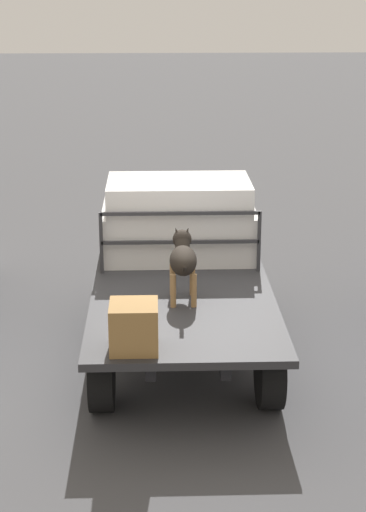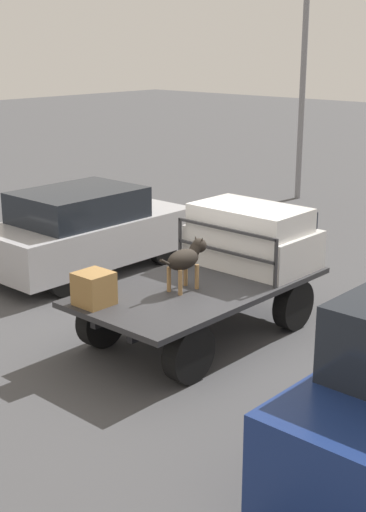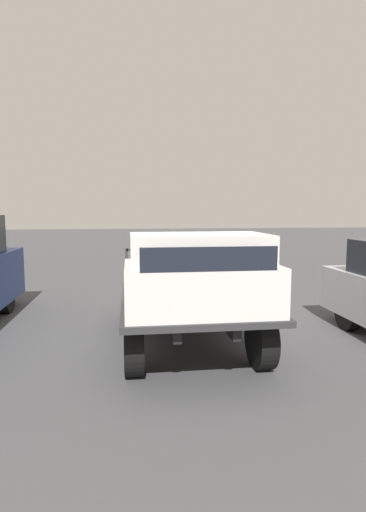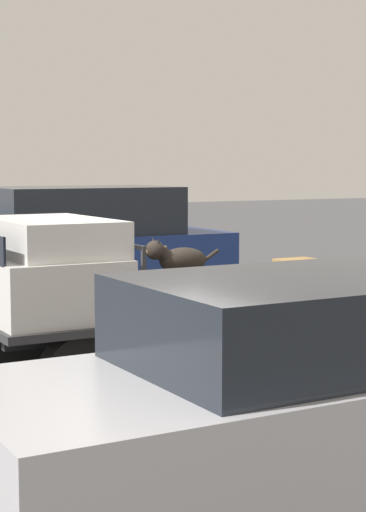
{
  "view_description": "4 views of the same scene",
  "coord_description": "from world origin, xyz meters",
  "px_view_note": "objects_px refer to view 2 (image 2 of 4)",
  "views": [
    {
      "loc": [
        -8.91,
        0.3,
        4.15
      ],
      "look_at": [
        -0.38,
        0.0,
        1.34
      ],
      "focal_mm": 60.0,
      "sensor_mm": 36.0,
      "label": 1
    },
    {
      "loc": [
        -7.44,
        -6.39,
        4.22
      ],
      "look_at": [
        -0.38,
        0.0,
        1.34
      ],
      "focal_mm": 50.0,
      "sensor_mm": 36.0,
      "label": 2
    },
    {
      "loc": [
        6.13,
        -0.87,
        2.09
      ],
      "look_at": [
        -0.38,
        0.0,
        1.34
      ],
      "focal_mm": 28.0,
      "sensor_mm": 36.0,
      "label": 3
    },
    {
      "loc": [
        4.16,
        8.12,
        2.32
      ],
      "look_at": [
        -0.38,
        0.0,
        1.34
      ],
      "focal_mm": 60.0,
      "sensor_mm": 36.0,
      "label": 4
    }
  ],
  "objects_px": {
    "cargo_crate": "(94,289)",
    "light_pole_near": "(306,24)",
    "parked_sedan": "(86,230)",
    "flatbed_truck": "(200,298)",
    "dog": "(186,258)"
  },
  "relations": [
    {
      "from": "parked_sedan",
      "to": "light_pole_near",
      "type": "relative_size",
      "value": 0.51
    },
    {
      "from": "flatbed_truck",
      "to": "cargo_crate",
      "type": "height_order",
      "value": "cargo_crate"
    },
    {
      "from": "flatbed_truck",
      "to": "dog",
      "type": "xyz_separation_m",
      "value": [
        -0.31,
        0.0,
        0.69
      ]
    },
    {
      "from": "flatbed_truck",
      "to": "light_pole_near",
      "type": "bearing_deg",
      "value": 25.35
    },
    {
      "from": "flatbed_truck",
      "to": "parked_sedan",
      "type": "relative_size",
      "value": 0.95
    },
    {
      "from": "flatbed_truck",
      "to": "parked_sedan",
      "type": "height_order",
      "value": "parked_sedan"
    },
    {
      "from": "parked_sedan",
      "to": "light_pole_near",
      "type": "xyz_separation_m",
      "value": [
        8.28,
        0.69,
        3.85
      ]
    },
    {
      "from": "parked_sedan",
      "to": "light_pole_near",
      "type": "bearing_deg",
      "value": 10.0
    },
    {
      "from": "dog",
      "to": "cargo_crate",
      "type": "height_order",
      "value": "dog"
    },
    {
      "from": "parked_sedan",
      "to": "light_pole_near",
      "type": "height_order",
      "value": "light_pole_near"
    },
    {
      "from": "cargo_crate",
      "to": "light_pole_near",
      "type": "xyz_separation_m",
      "value": [
        10.82,
        3.87,
        3.6
      ]
    },
    {
      "from": "flatbed_truck",
      "to": "light_pole_near",
      "type": "distance_m",
      "value": 10.98
    },
    {
      "from": "cargo_crate",
      "to": "light_pole_near",
      "type": "relative_size",
      "value": 0.06
    },
    {
      "from": "light_pole_near",
      "to": "cargo_crate",
      "type": "bearing_deg",
      "value": -160.32
    },
    {
      "from": "dog",
      "to": "parked_sedan",
      "type": "xyz_separation_m",
      "value": [
        1.25,
        3.68,
        -0.49
      ]
    }
  ]
}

